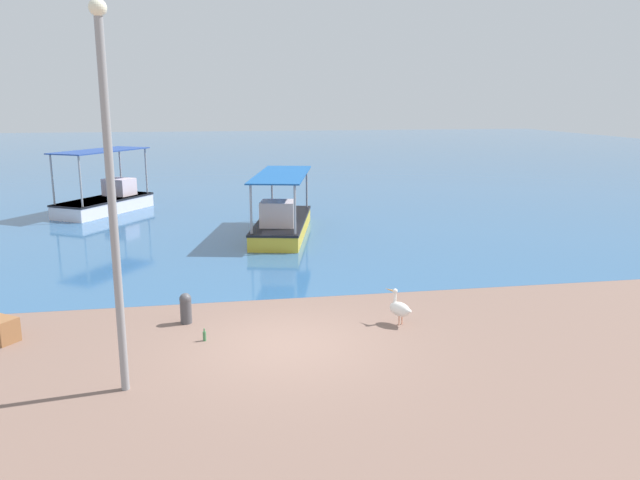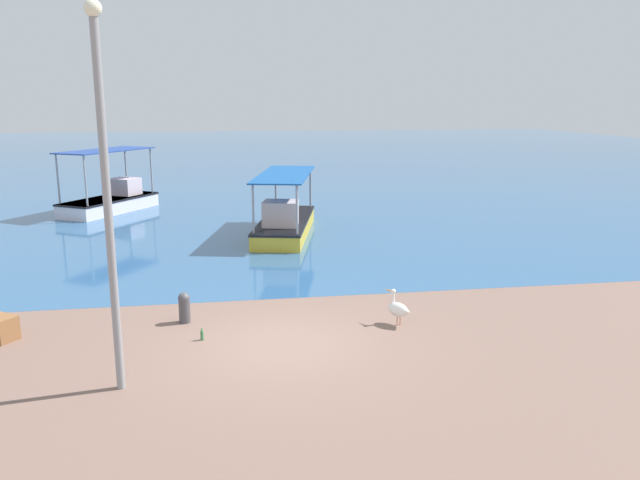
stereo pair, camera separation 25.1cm
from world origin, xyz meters
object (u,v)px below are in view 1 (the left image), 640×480
fishing_boat_outer (106,199)px  lamp_post (111,185)px  mooring_bollard (186,307)px  pelican (400,308)px  glass_bottle (204,336)px  fishing_boat_far_left (282,221)px

fishing_boat_outer → lamp_post: (3.04, -18.49, 2.99)m
fishing_boat_outer → mooring_bollard: fishing_boat_outer is taller
pelican → glass_bottle: (-4.30, -0.23, -0.27)m
glass_bottle → pelican: bearing=3.1°
fishing_boat_far_left → pelican: 10.01m
fishing_boat_far_left → glass_bottle: (-2.81, -10.13, -0.44)m
fishing_boat_far_left → glass_bottle: 10.52m
fishing_boat_outer → glass_bottle: size_ratio=18.55×
fishing_boat_outer → fishing_boat_far_left: (7.20, -6.32, -0.04)m
pelican → fishing_boat_far_left: bearing=98.6°
lamp_post → fishing_boat_outer: bearing=99.3°
lamp_post → glass_bottle: bearing=56.5°
fishing_boat_far_left → lamp_post: size_ratio=0.97×
fishing_boat_far_left → glass_bottle: fishing_boat_far_left is taller
fishing_boat_outer → lamp_post: lamp_post is taller
pelican → glass_bottle: 4.32m
fishing_boat_outer → glass_bottle: fishing_boat_outer is taller
pelican → lamp_post: (-5.65, -2.27, 3.20)m
pelican → glass_bottle: pelican is taller
pelican → mooring_bollard: (-4.71, 0.92, -0.00)m
fishing_boat_far_left → mooring_bollard: bearing=-109.7°
lamp_post → fishing_boat_far_left: bearing=71.1°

